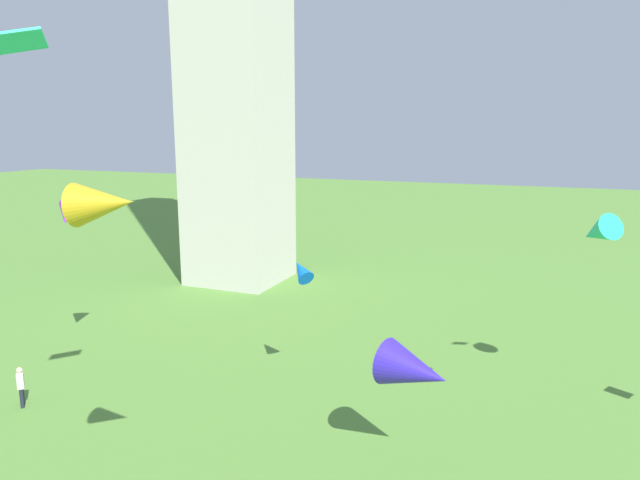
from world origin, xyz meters
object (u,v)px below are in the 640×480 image
Objects in this scene: person_3 at (21,384)px; kite_flying_0 at (16,41)px; kite_flying_5 at (104,203)px; kite_flying_7 at (598,232)px; kite_flying_3 at (301,270)px; kite_flying_1 at (67,214)px; kite_flying_4 at (415,371)px.

person_3 is 14.29m from kite_flying_0.
kite_flying_5 reaches higher than kite_flying_7.
kite_flying_3 reaches higher than person_3.
kite_flying_1 is 17.96m from kite_flying_4.
kite_flying_0 is at bearing 6.24° from kite_flying_7.
kite_flying_3 is at bearing -9.35° from kite_flying_5.
kite_flying_3 is at bearing -18.41° from kite_flying_7.
kite_flying_0 reaches higher than kite_flying_4.
kite_flying_0 is at bearing -79.41° from kite_flying_1.
kite_flying_4 is at bearing -50.69° from kite_flying_5.
person_3 is 12.18m from kite_flying_3.
person_3 is at bearing 112.58° from kite_flying_4.
person_3 is 0.86× the size of kite_flying_1.
kite_flying_7 reaches higher than kite_flying_3.
kite_flying_5 is (3.98, -1.55, -3.87)m from kite_flying_0.
kite_flying_5 is 0.77× the size of kite_flying_7.
kite_flying_1 is (-1.59, 4.66, 6.19)m from person_3.
kite_flying_4 is (5.94, -4.61, -1.60)m from kite_flying_3.
kite_flying_5 is (11.61, -10.12, 2.29)m from kite_flying_1.
kite_flying_3 is (11.35, 1.26, -1.93)m from kite_flying_1.
kite_flying_0 is 0.65× the size of kite_flying_4.
kite_flying_7 is at bearing 67.33° from person_3.
kite_flying_5 is 18.58m from kite_flying_7.
kite_flying_5 is (-5.68, -6.76, 5.81)m from kite_flying_4.
kite_flying_4 is at bearing -13.45° from kite_flying_0.
kite_flying_4 is at bearing 89.49° from kite_flying_3.
person_3 is at bearing -11.25° from kite_flying_7.
kite_flying_1 reaches higher than kite_flying_7.
kite_flying_7 is (21.06, 9.31, 6.11)m from person_3.
kite_flying_3 is at bearing 27.48° from kite_flying_0.
kite_flying_5 is at bearing -63.10° from kite_flying_0.
person_3 is at bearing -21.44° from kite_flying_3.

